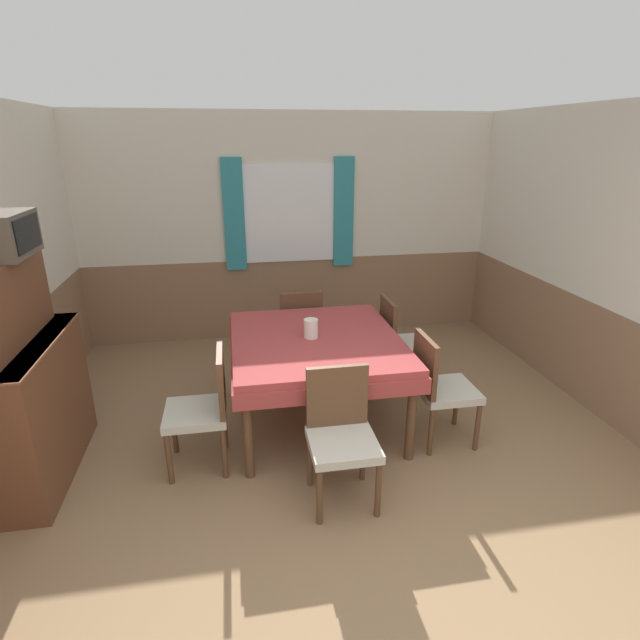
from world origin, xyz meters
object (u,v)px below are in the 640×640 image
chair_right_far (400,340)px  chair_head_near (341,431)px  chair_left_near (205,405)px  chair_right_near (439,385)px  dining_table (316,349)px  tv (4,235)px  chair_head_window (300,327)px  vase (311,328)px  sideboard (26,389)px

chair_right_far → chair_head_near: bearing=-32.0°
chair_right_far → chair_left_near: 2.03m
chair_head_near → chair_right_near: 1.03m
dining_table → tv: size_ratio=3.07×
chair_head_window → dining_table: bearing=-90.0°
dining_table → chair_head_window: chair_head_window is taller
chair_left_near → tv: size_ratio=1.80×
chair_left_near → vase: 1.05m
chair_right_near → chair_left_near: (-1.80, 0.00, 0.00)m
dining_table → chair_left_near: chair_left_near is taller
dining_table → vase: size_ratio=9.88×
chair_head_near → chair_left_near: bearing=-29.3°
dining_table → sideboard: bearing=-170.3°
chair_head_near → chair_head_window: bearing=-90.0°
dining_table → chair_right_near: bearing=-27.5°
chair_head_near → chair_head_window: size_ratio=1.00×
sideboard → vase: (2.05, 0.37, 0.17)m
chair_head_near → vase: (-0.04, 0.98, 0.36)m
chair_left_near → sideboard: 1.21m
tv → chair_left_near: bearing=-12.8°
chair_head_window → tv: 2.68m
chair_head_window → chair_left_near: same height
chair_head_near → chair_right_near: bearing=-150.7°
chair_left_near → vase: (0.86, 0.48, 0.36)m
dining_table → chair_head_near: (-0.00, -0.97, -0.18)m
chair_right_near → chair_left_near: size_ratio=1.00×
chair_head_near → sideboard: bearing=-16.4°
chair_head_window → vase: size_ratio=5.80×
sideboard → vase: sideboard is taller
tv → chair_head_near: bearing=-20.4°
sideboard → chair_left_near: bearing=-5.3°
chair_head_near → sideboard: (-2.09, 0.62, 0.19)m
tv → dining_table: bearing=5.5°
chair_head_window → chair_left_near: 1.70m
chair_right_far → chair_head_window: bearing=-119.3°
chair_head_window → vase: vase is taller
dining_table → chair_right_near: chair_right_near is taller
dining_table → chair_head_near: size_ratio=1.70×
chair_right_near → vase: vase is taller
chair_right_near → chair_head_near: bearing=-60.7°
dining_table → sideboard: size_ratio=0.98×
chair_right_far → tv: tv is taller
chair_head_near → vase: vase is taller
chair_head_near → dining_table: bearing=-90.0°
chair_head_near → sideboard: size_ratio=0.57×
sideboard → chair_head_near: bearing=-16.4°
chair_right_near → chair_right_far: bearing=-180.0°
chair_right_near → tv: bearing=-95.2°
chair_head_window → tv: size_ratio=1.80×
sideboard → vase: size_ratio=10.10×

